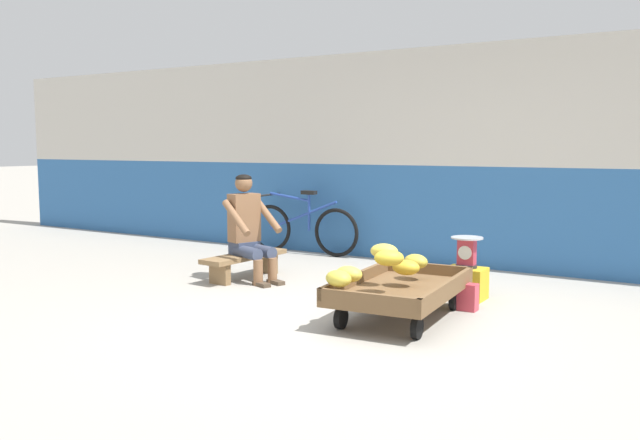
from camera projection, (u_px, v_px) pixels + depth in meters
name	position (u px, v px, depth m)	size (l,w,h in m)	color
ground_plane	(329.00, 325.00, 5.40)	(80.00, 80.00, 0.00)	#A39E93
back_wall	(467.00, 157.00, 7.98)	(16.00, 0.30, 2.63)	#2D609E
banana_cart	(401.00, 291.00, 5.56)	(0.95, 1.50, 0.36)	brown
banana_pile	(382.00, 265.00, 5.48)	(0.55, 1.29, 0.26)	gold
low_bench	(245.00, 260.00, 7.26)	(0.38, 1.12, 0.27)	olive
vendor_seated	(249.00, 228.00, 7.16)	(0.73, 0.61, 1.14)	brown
plastic_crate	(466.00, 283.00, 6.30)	(0.36, 0.28, 0.30)	gold
weighing_scale	(467.00, 252.00, 6.26)	(0.30, 0.30, 0.29)	#28282D
bicycle_near_left	(302.00, 228.00, 8.90)	(1.66, 0.48, 0.86)	black
shopping_bag	(467.00, 297.00, 5.86)	(0.18, 0.12, 0.24)	#D13D4C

